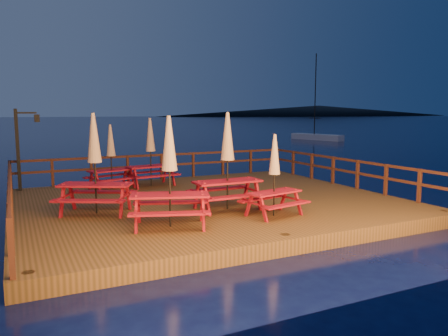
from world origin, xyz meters
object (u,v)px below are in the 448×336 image
at_px(picnic_table_2, 274,174).
at_px(picnic_table_0, 227,159).
at_px(sailboat, 317,137).
at_px(lamp_post, 22,142).
at_px(picnic_table_1, 95,162).

bearing_deg(picnic_table_2, picnic_table_0, 110.91).
height_order(sailboat, picnic_table_0, sailboat).
relative_size(picnic_table_0, picnic_table_2, 1.26).
distance_m(lamp_post, picnic_table_2, 9.67).
bearing_deg(picnic_table_1, picnic_table_2, -1.32).
bearing_deg(picnic_table_2, picnic_table_1, 139.64).
height_order(lamp_post, sailboat, sailboat).
relative_size(lamp_post, sailboat, 0.30).
distance_m(sailboat, picnic_table_0, 38.87).
bearing_deg(lamp_post, picnic_table_2, -50.32).
bearing_deg(sailboat, picnic_table_2, -143.36).
bearing_deg(lamp_post, sailboat, 36.17).
distance_m(lamp_post, picnic_table_1, 5.27).
bearing_deg(picnic_table_2, lamp_post, 118.39).
relative_size(lamp_post, picnic_table_2, 1.31).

